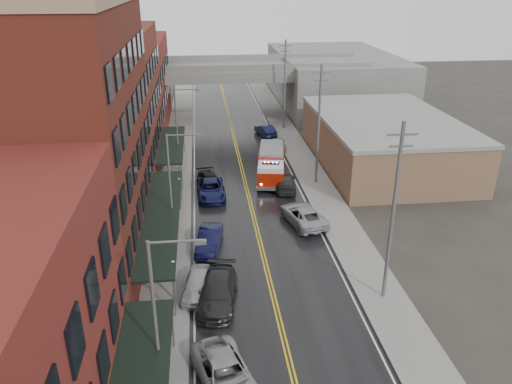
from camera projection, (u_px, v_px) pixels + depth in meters
road at (251, 207)px, 45.92m from camera, size 11.00×160.00×0.02m
sidewalk_left at (171, 210)px, 45.13m from camera, size 3.00×160.00×0.15m
sidewalk_right at (329, 202)px, 46.65m from camera, size 3.00×160.00×0.15m
curb_left at (189, 209)px, 45.30m from camera, size 0.30×160.00×0.15m
curb_right at (311, 203)px, 46.48m from camera, size 0.30×160.00×0.15m
brick_building_b at (71, 141)px, 34.58m from camera, size 9.00×20.00×18.00m
brick_building_c at (111, 104)px, 51.13m from camera, size 9.00×15.00×15.00m
brick_building_far at (132, 85)px, 67.67m from camera, size 9.00×20.00×12.00m
tan_building at (384, 142)px, 55.70m from camera, size 14.00×22.00×5.00m
right_far_block at (334, 78)px, 82.66m from camera, size 18.00×30.00×8.00m
awning_1 at (162, 215)px, 37.57m from camera, size 2.60×18.00×3.09m
awning_2 at (172, 144)px, 53.53m from camera, size 2.60×13.00×3.09m
globe_lamp_1 at (174, 272)px, 31.57m from camera, size 0.44×0.44×3.12m
globe_lamp_2 at (180, 187)px, 44.33m from camera, size 0.44×0.44×3.12m
street_lamp_0 at (160, 313)px, 23.12m from camera, size 2.64×0.22×9.00m
street_lamp_1 at (173, 183)px, 37.71m from camera, size 2.64×0.22×9.00m
street_lamp_2 at (179, 125)px, 52.29m from camera, size 2.64×0.22×9.00m
utility_pole_0 at (393, 212)px, 30.49m from camera, size 1.80×0.24×12.00m
utility_pole_1 at (319, 123)px, 48.72m from camera, size 1.80×0.24×12.00m
utility_pole_2 at (285, 83)px, 66.95m from camera, size 1.80×0.24×12.00m
overpass at (228, 77)px, 72.71m from camera, size 40.00×10.00×7.50m
fire_truck at (271, 164)px, 51.77m from camera, size 4.36×8.62×3.03m
parked_car_left_2 at (225, 374)px, 25.55m from camera, size 3.95×6.05×1.55m
parked_car_left_3 at (217, 292)px, 32.17m from camera, size 3.18×5.96×1.64m
parked_car_left_4 at (197, 285)px, 33.08m from camera, size 2.39×4.52×1.47m
parked_car_left_5 at (209, 239)px, 38.63m from camera, size 2.43×4.97×1.57m
parked_car_left_6 at (211, 189)px, 47.75m from camera, size 2.79×5.69×1.56m
parked_car_left_7 at (210, 182)px, 49.64m from camera, size 2.95×5.24×1.43m
parked_car_right_0 at (303, 215)px, 42.60m from camera, size 3.84×6.15×1.59m
parked_car_right_1 at (285, 182)px, 49.50m from camera, size 2.64×5.22×1.45m
parked_car_right_2 at (278, 144)px, 60.91m from camera, size 2.15×4.48×1.48m
parked_car_right_3 at (265, 130)px, 66.12m from camera, size 2.63×4.78×1.50m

